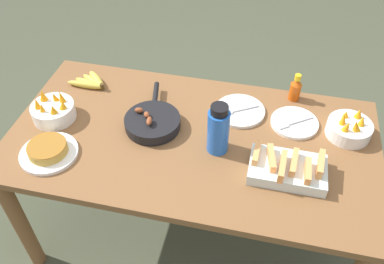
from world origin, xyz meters
name	(u,v)px	position (x,y,z in m)	size (l,w,h in m)	color
ground_plane	(192,228)	(0.00, 0.00, 0.00)	(14.00, 14.00, 0.00)	#474C38
dining_table	(192,152)	(0.00, 0.00, 0.62)	(1.59, 0.84, 0.71)	brown
banana_bunch	(92,82)	(-0.57, 0.25, 0.73)	(0.20, 0.14, 0.04)	gold
melon_tray	(288,168)	(0.41, -0.12, 0.75)	(0.30, 0.19, 0.09)	silver
skillet	(153,122)	(-0.18, 0.03, 0.74)	(0.25, 0.39, 0.08)	black
frittata_plate_center	(48,151)	(-0.55, -0.23, 0.74)	(0.24, 0.24, 0.06)	white
empty_plate_near_front	(294,123)	(0.43, 0.18, 0.72)	(0.21, 0.21, 0.02)	white
empty_plate_far_left	(240,111)	(0.18, 0.21, 0.72)	(0.23, 0.23, 0.02)	white
fruit_bowl_mango	(53,110)	(-0.63, -0.01, 0.76)	(0.19, 0.19, 0.12)	white
fruit_bowl_citrus	(349,128)	(0.65, 0.16, 0.75)	(0.19, 0.19, 0.12)	white
water_bottle	(218,130)	(0.12, -0.04, 0.82)	(0.09, 0.09, 0.23)	blue
hot_sauce_bottle	(295,89)	(0.41, 0.36, 0.77)	(0.05, 0.05, 0.14)	#C64C0F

